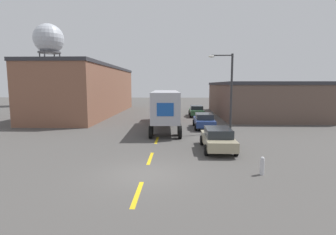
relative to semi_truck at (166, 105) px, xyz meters
name	(u,v)px	position (x,y,z in m)	size (l,w,h in m)	color
ground_plane	(145,174)	(-0.43, -14.86, -2.33)	(160.00, 160.00, 0.00)	#4C4947
road_centerline	(150,158)	(-0.43, -11.97, -2.33)	(0.20, 13.23, 0.01)	gold
warehouse_left	(90,90)	(-12.07, 12.15, 1.32)	(8.34, 26.58, 7.29)	brown
warehouse_right	(262,99)	(13.66, 11.48, 0.10)	(13.23, 19.13, 4.85)	brown
semi_truck	(166,105)	(0.00, 0.00, 0.00)	(3.24, 13.80, 3.84)	#B21919
parked_car_right_mid	(204,120)	(4.00, -0.57, -1.52)	(2.11, 4.78, 1.54)	navy
parked_car_right_far	(196,111)	(4.00, 9.83, -1.52)	(2.11, 4.78, 1.54)	#2D5B38
parked_car_right_near	(218,138)	(4.00, -9.73, -1.52)	(2.11, 4.78, 1.54)	tan
water_tower	(49,40)	(-26.41, 29.53, 11.79)	(6.32, 6.32, 17.47)	#47474C
street_lamp	(229,87)	(5.99, -2.82, 1.93)	(2.29, 0.32, 7.31)	#2D2D30
fire_hydrant	(262,166)	(5.45, -14.70, -1.87)	(0.22, 0.22, 0.92)	silver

